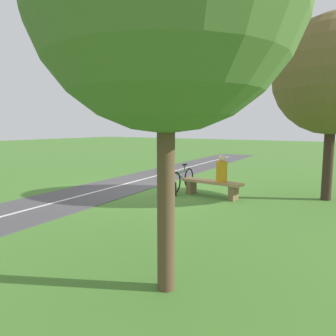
{
  "coord_description": "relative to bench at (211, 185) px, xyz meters",
  "views": [
    {
      "loc": [
        -6.08,
        8.77,
        2.08
      ],
      "look_at": [
        -1.47,
        1.66,
        0.98
      ],
      "focal_mm": 34.25,
      "sensor_mm": 36.0,
      "label": 1
    }
  ],
  "objects": [
    {
      "name": "bench",
      "position": [
        0.0,
        0.0,
        0.0
      ],
      "size": [
        1.95,
        0.57,
        0.49
      ],
      "rotation": [
        0.0,
        0.0,
        -0.09
      ],
      "color": "#A88456",
      "rests_on": "ground_plane"
    },
    {
      "name": "bicycle",
      "position": [
        1.2,
        -0.35,
        0.02
      ],
      "size": [
        0.2,
        1.69,
        0.86
      ],
      "rotation": [
        0.0,
        0.0,
        1.66
      ],
      "color": "black",
      "rests_on": "ground_plane"
    },
    {
      "name": "ground_plane",
      "position": [
        2.07,
        -0.21,
        -0.34
      ],
      "size": [
        80.0,
        80.0,
        0.0
      ],
      "primitive_type": "plane",
      "color": "#477A2D"
    },
    {
      "name": "path_centre_line",
      "position": [
        3.19,
        3.79,
        -0.32
      ],
      "size": [
        2.58,
        31.91,
        0.0
      ],
      "primitive_type": "cube",
      "rotation": [
        0.0,
        0.0,
        0.08
      ],
      "color": "silver",
      "rests_on": "paved_path"
    },
    {
      "name": "tree_far_right",
      "position": [
        -2.92,
        -1.42,
        3.12
      ],
      "size": [
        3.25,
        3.25,
        5.1
      ],
      "color": "#38281E",
      "rests_on": "ground_plane"
    },
    {
      "name": "backpack",
      "position": [
        1.14,
        0.5,
        -0.15
      ],
      "size": [
        0.44,
        0.42,
        0.4
      ],
      "rotation": [
        0.0,
        0.0,
        3.83
      ],
      "color": "black",
      "rests_on": "ground_plane"
    },
    {
      "name": "person_seated",
      "position": [
        -0.33,
        0.03,
        0.49
      ],
      "size": [
        0.35,
        0.35,
        0.79
      ],
      "rotation": [
        0.0,
        0.0,
        -0.09
      ],
      "color": "orange",
      "rests_on": "bench"
    },
    {
      "name": "paved_path",
      "position": [
        3.19,
        3.79,
        -0.33
      ],
      "size": [
        5.27,
        36.08,
        0.02
      ],
      "primitive_type": "cube",
      "rotation": [
        0.0,
        0.0,
        0.08
      ],
      "color": "#4C494C",
      "rests_on": "ground_plane"
    }
  ]
}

